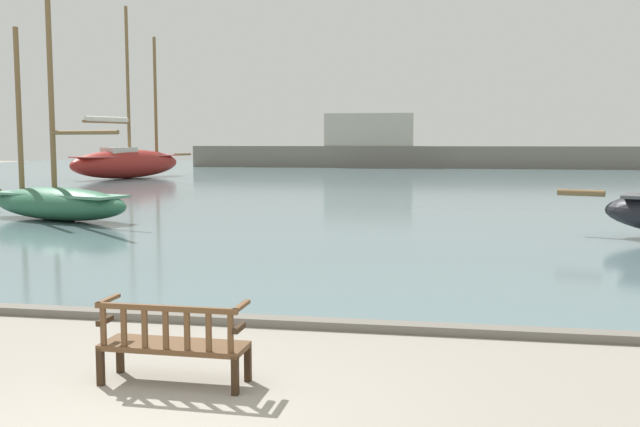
# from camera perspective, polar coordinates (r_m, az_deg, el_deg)

# --- Properties ---
(harbor_water) EXTENTS (100.00, 80.00, 0.08)m
(harbor_water) POSITION_cam_1_polar(r_m,az_deg,el_deg) (50.06, 6.96, 2.80)
(harbor_water) COLOR slate
(harbor_water) RESTS_ON ground
(quay_edge_kerb) EXTENTS (40.00, 0.30, 0.12)m
(quay_edge_kerb) POSITION_cam_1_polar(r_m,az_deg,el_deg) (10.49, -5.71, -8.51)
(quay_edge_kerb) COLOR slate
(quay_edge_kerb) RESTS_ON ground
(park_bench) EXTENTS (1.61, 0.55, 0.92)m
(park_bench) POSITION_cam_1_polar(r_m,az_deg,el_deg) (8.03, -11.68, -10.06)
(park_bench) COLOR #322113
(park_bench) RESTS_ON ground
(sailboat_far_port) EXTENTS (6.69, 3.60, 8.10)m
(sailboat_far_port) POSITION_cam_1_polar(r_m,az_deg,el_deg) (24.68, -20.26, 1.07)
(sailboat_far_port) COLOR #2D6647
(sailboat_far_port) RESTS_ON harbor_water
(sailboat_mid_port) EXTENTS (5.28, 11.60, 11.67)m
(sailboat_mid_port) POSITION_cam_1_polar(r_m,az_deg,el_deg) (51.01, -15.17, 4.05)
(sailboat_mid_port) COLOR maroon
(sailboat_mid_port) RESTS_ON harbor_water
(far_breakwater) EXTENTS (44.66, 2.40, 5.29)m
(far_breakwater) POSITION_cam_1_polar(r_m,az_deg,el_deg) (69.36, 7.13, 4.90)
(far_breakwater) COLOR slate
(far_breakwater) RESTS_ON ground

